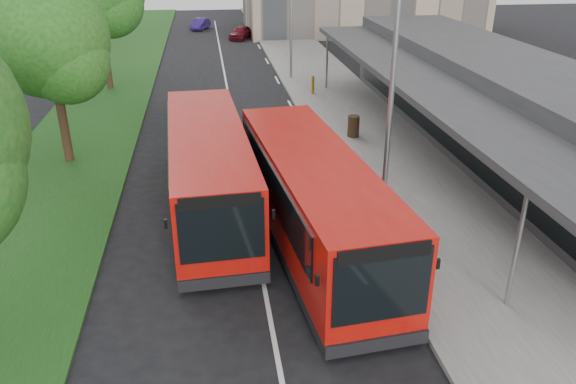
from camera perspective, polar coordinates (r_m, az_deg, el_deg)
name	(u,v)px	position (r m, az deg, el deg)	size (l,w,h in m)	color
ground	(260,264)	(16.19, -2.87, -7.32)	(120.00, 120.00, 0.00)	black
pavement	(324,85)	(35.47, 3.72, 10.80)	(5.00, 80.00, 0.15)	slate
grass_verge	(108,93)	(35.23, -17.78, 9.54)	(5.00, 80.00, 0.10)	#173F14
lane_centre_line	(232,113)	(29.95, -5.73, 7.97)	(0.12, 70.00, 0.01)	silver
kerb_dashes	(283,92)	(34.08, -0.46, 10.15)	(0.12, 56.00, 0.01)	silver
station_building	(495,104)	(25.64, 20.28, 8.42)	(7.70, 26.00, 4.00)	#2F2F32
tree_mid	(50,47)	(23.79, -23.01, 13.43)	(4.54, 4.54, 7.27)	#312213
lamp_post_near	(390,79)	(16.99, 10.30, 11.19)	(1.44, 0.28, 8.00)	gray
lamp_post_far	(290,3)	(36.27, 0.18, 18.61)	(1.44, 0.28, 8.00)	gray
bus_main	(314,202)	(16.37, 2.64, -0.97)	(3.56, 10.44, 2.90)	#A90909
bus_second	(209,170)	(18.79, -8.05, 2.25)	(3.11, 10.29, 2.88)	#A90909
litter_bin	(353,126)	(25.86, 6.66, 6.66)	(0.53, 0.53, 0.96)	#342415
bollard	(313,85)	(33.03, 2.55, 10.82)	(0.16, 0.16, 1.01)	#E9A40C
car_near	(241,32)	(52.37, -4.81, 15.85)	(1.36, 3.37, 1.15)	#5C0D17
car_far	(200,24)	(58.31, -8.90, 16.50)	(1.11, 3.18, 1.05)	navy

